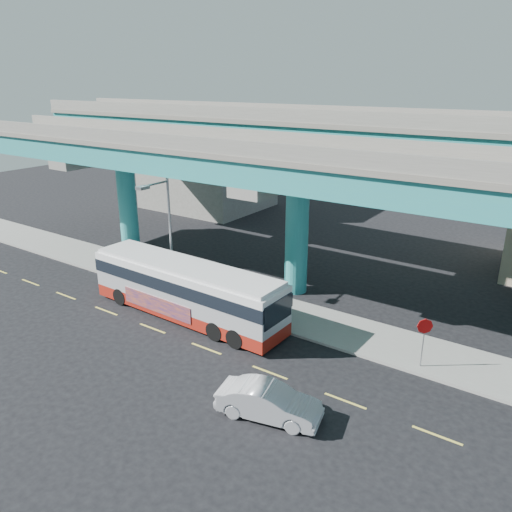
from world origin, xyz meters
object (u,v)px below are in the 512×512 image
Objects in this scene: transit_bus at (186,288)px; stop_sign at (424,332)px; parked_car at (154,265)px; street_lamp at (163,222)px; sedan at (269,402)px.

transit_bus reaches higher than stop_sign.
street_lamp reaches higher than parked_car.
stop_sign reaches higher than parked_car.
parked_car is (-6.39, 3.56, -1.01)m from transit_bus.
sedan is 1.81× the size of stop_sign.
transit_bus is 5.08× the size of stop_sign.
sedan is at bearing -132.87° from stop_sign.
street_lamp is 2.94× the size of stop_sign.
stop_sign reaches higher than sedan.
parked_car is 1.63× the size of stop_sign.
sedan is at bearing -133.41° from parked_car.
transit_bus is 2.81× the size of sedan.
parked_car is 19.78m from stop_sign.
sedan is 1.11× the size of parked_car.
parked_car is at bearing 162.47° from stop_sign.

